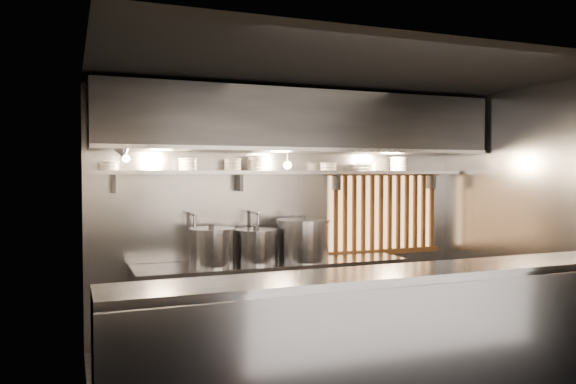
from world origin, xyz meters
TOP-DOWN VIEW (x-y plane):
  - floor at (0.00, 0.00)m, footprint 4.50×4.50m
  - ceiling at (0.00, 0.00)m, footprint 4.50×4.50m
  - wall_back at (0.00, 1.50)m, footprint 4.50×0.00m
  - wall_left at (-2.25, 0.00)m, footprint 0.00×3.00m
  - wall_right at (2.25, 0.00)m, footprint 0.00×3.00m
  - serving_counter at (0.00, -0.96)m, footprint 4.50×0.56m
  - cooking_bench at (-0.30, 1.13)m, footprint 3.00×0.70m
  - bowl_shelf at (0.00, 1.32)m, footprint 4.40×0.34m
  - exhaust_hood at (0.00, 1.10)m, footprint 4.40×0.81m
  - wood_screen at (1.30, 1.45)m, footprint 1.56×0.09m
  - faucet_left at (-1.15, 1.37)m, footprint 0.04×0.30m
  - faucet_right at (-0.45, 1.37)m, footprint 0.04×0.30m
  - heat_lamp at (-1.90, 0.85)m, footprint 0.25×0.35m
  - pendant_bulb at (-0.10, 1.20)m, footprint 0.09×0.09m
  - stock_pot_left at (-0.99, 1.09)m, footprint 0.63×0.63m
  - stock_pot_mid at (0.05, 1.09)m, footprint 0.77×0.77m
  - stock_pot_right at (-0.50, 1.12)m, footprint 0.59×0.59m
  - bowl_stack_0 at (-1.99, 1.32)m, footprint 0.21×0.21m
  - bowl_stack_1 at (-1.19, 1.32)m, footprint 0.22×0.22m
  - bowl_stack_2 at (-0.70, 1.32)m, footprint 0.20×0.20m
  - bowl_stack_3 at (-0.41, 1.32)m, footprint 0.24×0.24m
  - bowl_stack_4 at (0.46, 1.32)m, footprint 0.20×0.20m
  - bowl_stack_5 at (0.96, 1.32)m, footprint 0.24×0.24m
  - bowl_stack_6 at (1.41, 1.32)m, footprint 0.21×0.21m

SIDE VIEW (x-z plane):
  - floor at x=0.00m, z-range 0.00..0.00m
  - cooking_bench at x=-0.30m, z-range 0.00..0.90m
  - serving_counter at x=0.00m, z-range 0.00..1.13m
  - stock_pot_right at x=-0.50m, z-range 0.88..1.29m
  - stock_pot_left at x=-0.99m, z-range 0.88..1.32m
  - stock_pot_mid at x=0.05m, z-range 0.88..1.38m
  - faucet_left at x=-1.15m, z-range 1.06..1.56m
  - faucet_right at x=-0.45m, z-range 1.06..1.56m
  - wood_screen at x=1.30m, z-range 0.86..1.90m
  - wall_back at x=0.00m, z-range -0.85..3.65m
  - wall_left at x=-2.25m, z-range -0.10..2.90m
  - wall_right at x=2.25m, z-range -0.10..2.90m
  - bowl_shelf at x=0.00m, z-range 1.86..1.90m
  - bowl_stack_5 at x=0.96m, z-range 1.90..1.99m
  - bowl_stack_0 at x=-1.99m, z-range 1.90..1.99m
  - bowl_stack_4 at x=0.46m, z-range 1.90..1.99m
  - pendant_bulb at x=-0.10m, z-range 1.87..2.05m
  - bowl_stack_1 at x=-1.19m, z-range 1.90..2.03m
  - bowl_stack_2 at x=-0.70m, z-range 1.90..2.03m
  - bowl_stack_3 at x=-0.41m, z-range 1.90..2.07m
  - bowl_stack_6 at x=1.41m, z-range 1.90..2.07m
  - heat_lamp at x=-1.90m, z-range 1.97..2.17m
  - exhaust_hood at x=0.00m, z-range 2.10..2.75m
  - ceiling at x=0.00m, z-range 2.80..2.80m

